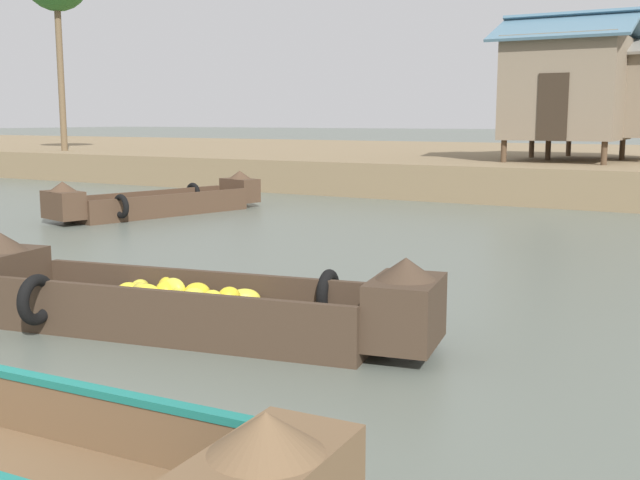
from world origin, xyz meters
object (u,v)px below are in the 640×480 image
Objects in this scene: cargo_boat_upstream at (160,202)px; stilt_house_mid_left at (609,94)px; stilt_house_left at (568,87)px; banana_boat at (183,301)px.

stilt_house_mid_left reaches higher than cargo_boat_upstream.
cargo_boat_upstream is 12.15m from stilt_house_left.
stilt_house_mid_left is at bearing 55.25° from cargo_boat_upstream.
stilt_house_left reaches higher than banana_boat.
stilt_house_left is 1.94m from stilt_house_mid_left.
cargo_boat_upstream is at bearing -126.13° from stilt_house_left.
stilt_house_left is 1.07× the size of stilt_house_mid_left.
stilt_house_left is at bearing 89.71° from banana_boat.
stilt_house_mid_left is (7.83, 11.28, 2.63)m from cargo_boat_upstream.
stilt_house_left is at bearing -116.27° from stilt_house_mid_left.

